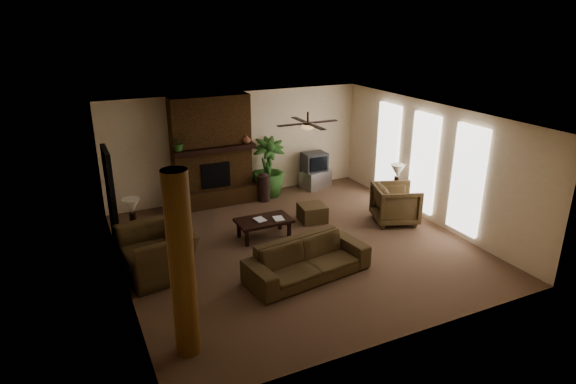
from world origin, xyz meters
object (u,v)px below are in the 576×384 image
log_column (182,266)px  coffee_table (264,222)px  lamp_right (398,172)px  ottoman (312,213)px  lamp_left (132,208)px  sofa (308,254)px  side_table_left (137,240)px  floor_plant (268,180)px  side_table_right (395,200)px  armchair_left (156,244)px  floor_vase (264,185)px  armchair_right (396,202)px  tv_stand (316,179)px

log_column → coffee_table: log_column is taller
log_column → lamp_right: (6.10, 3.15, -0.40)m
log_column → ottoman: (3.91, 3.46, -1.20)m
lamp_left → sofa: bearing=-40.4°
coffee_table → side_table_left: side_table_left is taller
floor_plant → side_table_right: size_ratio=2.88×
lamp_left → armchair_left: bearing=-76.5°
floor_vase → side_table_right: floor_vase is taller
side_table_left → lamp_left: bearing=-139.5°
ottoman → floor_plant: floor_plant is taller
floor_plant → lamp_left: bearing=-152.6°
ottoman → side_table_right: bearing=-8.1°
log_column → side_table_right: (6.10, 3.15, -1.12)m
coffee_table → floor_plant: size_ratio=0.76×
armchair_left → floor_plant: size_ratio=0.87×
lamp_right → armchair_right: bearing=-127.4°
coffee_table → lamp_left: (-2.68, 0.43, 0.63)m
lamp_right → side_table_right: bearing=-90.0°
side_table_right → lamp_right: lamp_right is taller
lamp_left → floor_vase: bearing=25.0°
coffee_table → floor_plant: bearing=64.7°
floor_vase → floor_plant: 0.42m
log_column → armchair_left: bearing=88.4°
lamp_right → armchair_left: bearing=-173.8°
sofa → floor_vase: 4.09m
floor_plant → side_table_left: size_ratio=2.88×
ottoman → side_table_left: bearing=178.7°
tv_stand → side_table_right: 2.59m
sofa → side_table_right: (3.51, 1.96, -0.19)m
armchair_left → side_table_left: bearing=-177.2°
sofa → ottoman: bearing=51.6°
tv_stand → lamp_right: bearing=-84.9°
armchair_right → lamp_right: lamp_right is taller
coffee_table → side_table_right: size_ratio=2.18×
sofa → log_column: bearing=-163.7°
ottoman → coffee_table: bearing=-165.7°
tv_stand → side_table_right: bearing=-84.9°
log_column → lamp_left: log_column is taller
lamp_left → ottoman: bearing=-1.1°
tv_stand → floor_vase: size_ratio=1.10×
armchair_left → ottoman: 3.97m
tv_stand → coffee_table: bearing=-153.9°
log_column → side_table_right: size_ratio=5.09×
sofa → coffee_table: size_ratio=1.98×
tv_stand → floor_plant: 1.49m
armchair_right → side_table_left: size_ratio=1.82×
floor_plant → side_table_left: bearing=-152.7°
log_column → tv_stand: 7.64m
lamp_right → floor_vase: bearing=143.0°
log_column → side_table_left: 3.73m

